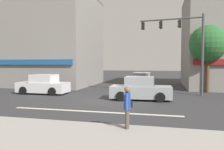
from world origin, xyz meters
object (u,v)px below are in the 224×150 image
object	(u,v)px
utility_pole_near_left	(38,47)
sedan_crossing_rightbound	(43,85)
traffic_light_mast	(185,40)
pedestrian_foreground_with_bag	(127,106)
sedan_approaching_near	(141,89)
street_tree	(208,44)
sedan_waiting_far	(142,81)

from	to	relation	value
utility_pole_near_left	sedan_crossing_rightbound	bearing A→B (deg)	-52.89
traffic_light_mast	pedestrian_foreground_with_bag	xyz separation A→B (m)	(-2.79, -10.15, -3.35)
traffic_light_mast	sedan_approaching_near	xyz separation A→B (m)	(-3.07, -2.90, -3.59)
pedestrian_foreground_with_bag	utility_pole_near_left	bearing A→B (deg)	132.92
utility_pole_near_left	pedestrian_foreground_with_bag	distance (m)	16.21
street_tree	sedan_crossing_rightbound	bearing A→B (deg)	-163.63
street_tree	traffic_light_mast	distance (m)	2.93
traffic_light_mast	utility_pole_near_left	bearing A→B (deg)	173.76
utility_pole_near_left	traffic_light_mast	distance (m)	13.70
street_tree	utility_pole_near_left	xyz separation A→B (m)	(-15.68, -0.58, 0.01)
sedan_waiting_far	sedan_crossing_rightbound	bearing A→B (deg)	-142.57
street_tree	utility_pole_near_left	bearing A→B (deg)	-177.87
utility_pole_near_left	sedan_approaching_near	world-z (taller)	utility_pole_near_left
street_tree	traffic_light_mast	world-z (taller)	traffic_light_mast
utility_pole_near_left	sedan_crossing_rightbound	distance (m)	5.36
utility_pole_near_left	pedestrian_foreground_with_bag	xyz separation A→B (m)	(10.82, -11.64, -3.18)
utility_pole_near_left	sedan_waiting_far	bearing A→B (deg)	13.72
street_tree	sedan_approaching_near	size ratio (longest dim) A/B	1.37
sedan_approaching_near	sedan_waiting_far	xyz separation A→B (m)	(-0.58, 6.82, 0.00)
sedan_waiting_far	sedan_crossing_rightbound	size ratio (longest dim) A/B	1.02
sedan_waiting_far	sedan_crossing_rightbound	distance (m)	9.42
street_tree	sedan_waiting_far	size ratio (longest dim) A/B	1.37
street_tree	sedan_approaching_near	distance (m)	7.92
sedan_approaching_near	pedestrian_foreground_with_bag	bearing A→B (deg)	-87.81
sedan_waiting_far	sedan_crossing_rightbound	xyz separation A→B (m)	(-7.48, -5.72, 0.00)
traffic_light_mast	sedan_crossing_rightbound	world-z (taller)	traffic_light_mast
sedan_approaching_near	utility_pole_near_left	bearing A→B (deg)	157.40
sedan_crossing_rightbound	sedan_approaching_near	bearing A→B (deg)	-7.76
street_tree	sedan_crossing_rightbound	distance (m)	14.17
street_tree	pedestrian_foreground_with_bag	distance (m)	13.53
street_tree	sedan_crossing_rightbound	xyz separation A→B (m)	(-13.19, -3.87, -3.42)
sedan_approaching_near	pedestrian_foreground_with_bag	xyz separation A→B (m)	(0.28, -7.25, 0.24)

